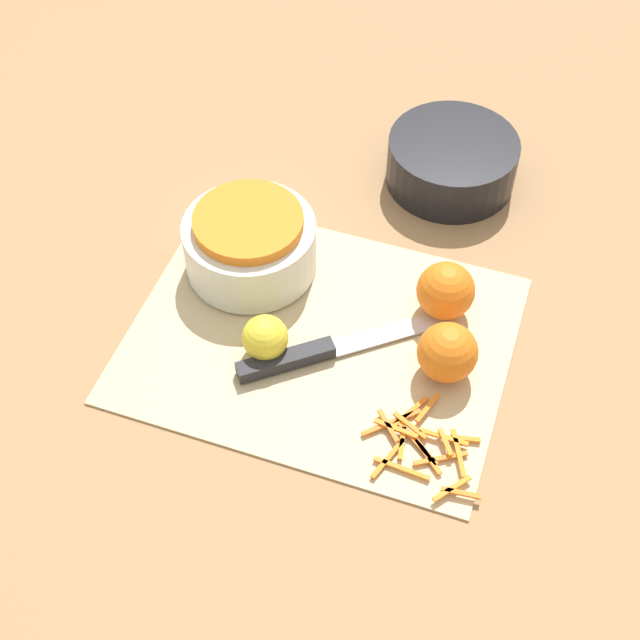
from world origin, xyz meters
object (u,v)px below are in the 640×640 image
object	(u,v)px
orange_left	(446,291)
knife	(307,354)
lemon	(265,338)
orange_right	(447,355)
bowl_dark	(452,161)
bowl_speckled	(250,242)

from	to	relation	value
orange_left	knife	bearing A→B (deg)	-137.01
knife	lemon	bearing A→B (deg)	149.92
orange_right	lemon	xyz separation A→B (m)	(-0.20, -0.04, -0.01)
bowl_dark	orange_right	xyz separation A→B (m)	(0.07, -0.31, 0.01)
knife	orange_right	bearing A→B (deg)	-27.19
bowl_speckled	knife	distance (m)	0.16
bowl_speckled	orange_left	world-z (taller)	bowl_speckled
bowl_dark	orange_left	world-z (taller)	orange_left
knife	orange_right	distance (m)	0.15
bowl_speckled	knife	bearing A→B (deg)	-44.84
orange_left	orange_right	xyz separation A→B (m)	(0.02, -0.09, -0.00)
bowl_dark	orange_right	bearing A→B (deg)	-77.39
orange_left	bowl_dark	bearing A→B (deg)	101.78
knife	orange_right	xyz separation A→B (m)	(0.15, 0.03, 0.03)
bowl_dark	orange_left	size ratio (longest dim) A/B	2.50
orange_left	lemon	size ratio (longest dim) A/B	1.30
bowl_speckled	orange_right	size ratio (longest dim) A/B	2.36
bowl_speckled	knife	world-z (taller)	bowl_speckled
knife	bowl_speckled	bearing A→B (deg)	96.60
bowl_speckled	lemon	world-z (taller)	bowl_speckled
bowl_dark	knife	distance (m)	0.35
bowl_speckled	bowl_dark	world-z (taller)	bowl_speckled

